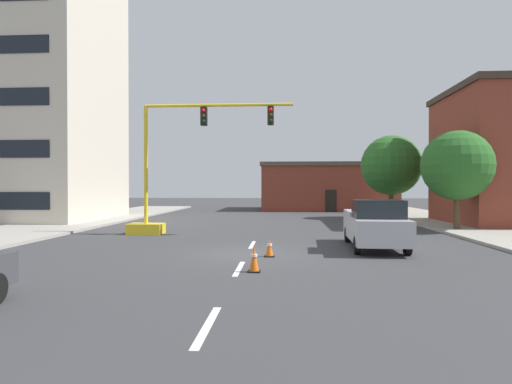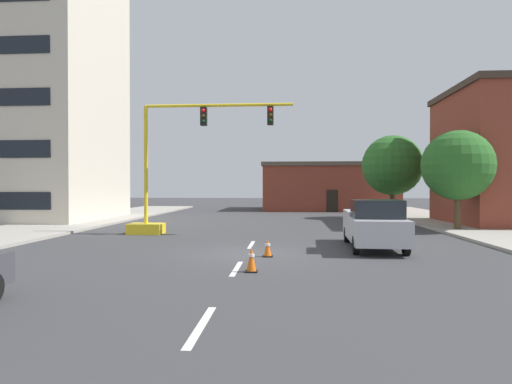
{
  "view_description": "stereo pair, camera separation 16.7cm",
  "coord_description": "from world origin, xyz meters",
  "px_view_note": "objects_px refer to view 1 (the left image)",
  "views": [
    {
      "loc": [
        1.38,
        -16.24,
        2.5
      ],
      "look_at": [
        -0.22,
        8.42,
        2.2
      ],
      "focal_mm": 30.74,
      "sensor_mm": 36.0,
      "label": 1
    },
    {
      "loc": [
        1.54,
        -16.23,
        2.5
      ],
      "look_at": [
        -0.22,
        8.42,
        2.2
      ],
      "focal_mm": 30.74,
      "sensor_mm": 36.0,
      "label": 2
    }
  ],
  "objects_px": {
    "pickup_truck_silver": "(375,224)",
    "traffic_signal_gantry": "(166,192)",
    "traffic_cone_roadside_a": "(254,259)",
    "traffic_cone_roadside_b": "(269,248)",
    "tree_right_mid": "(457,166)",
    "tree_right_far": "(391,165)"
  },
  "relations": [
    {
      "from": "tree_right_mid",
      "to": "traffic_cone_roadside_a",
      "type": "bearing_deg",
      "value": -130.3
    },
    {
      "from": "tree_right_mid",
      "to": "pickup_truck_silver",
      "type": "height_order",
      "value": "tree_right_mid"
    },
    {
      "from": "tree_right_mid",
      "to": "traffic_cone_roadside_a",
      "type": "relative_size",
      "value": 7.41
    },
    {
      "from": "tree_right_far",
      "to": "pickup_truck_silver",
      "type": "relative_size",
      "value": 1.19
    },
    {
      "from": "traffic_signal_gantry",
      "to": "tree_right_far",
      "type": "height_order",
      "value": "traffic_signal_gantry"
    },
    {
      "from": "traffic_signal_gantry",
      "to": "traffic_cone_roadside_a",
      "type": "distance_m",
      "value": 11.43
    },
    {
      "from": "tree_right_far",
      "to": "traffic_cone_roadside_a",
      "type": "xyz_separation_m",
      "value": [
        -9.26,
        -22.24,
        -3.79
      ]
    },
    {
      "from": "traffic_signal_gantry",
      "to": "pickup_truck_silver",
      "type": "xyz_separation_m",
      "value": [
        9.88,
        -4.64,
        -1.24
      ]
    },
    {
      "from": "pickup_truck_silver",
      "to": "traffic_signal_gantry",
      "type": "bearing_deg",
      "value": 154.83
    },
    {
      "from": "tree_right_far",
      "to": "traffic_cone_roadside_b",
      "type": "distance_m",
      "value": 21.7
    },
    {
      "from": "traffic_signal_gantry",
      "to": "tree_right_far",
      "type": "relative_size",
      "value": 1.33
    },
    {
      "from": "tree_right_far",
      "to": "pickup_truck_silver",
      "type": "height_order",
      "value": "tree_right_far"
    },
    {
      "from": "tree_right_mid",
      "to": "pickup_truck_silver",
      "type": "relative_size",
      "value": 1.03
    },
    {
      "from": "tree_right_far",
      "to": "pickup_truck_silver",
      "type": "distance_m",
      "value": 17.88
    },
    {
      "from": "traffic_signal_gantry",
      "to": "pickup_truck_silver",
      "type": "distance_m",
      "value": 10.99
    },
    {
      "from": "tree_right_far",
      "to": "traffic_cone_roadside_b",
      "type": "xyz_separation_m",
      "value": [
        -8.91,
        -19.41,
        -3.84
      ]
    },
    {
      "from": "tree_right_mid",
      "to": "pickup_truck_silver",
      "type": "bearing_deg",
      "value": -130.02
    },
    {
      "from": "tree_right_mid",
      "to": "traffic_cone_roadside_b",
      "type": "xyz_separation_m",
      "value": [
        -10.18,
        -9.6,
        -3.36
      ]
    },
    {
      "from": "traffic_cone_roadside_a",
      "to": "traffic_cone_roadside_b",
      "type": "bearing_deg",
      "value": 82.92
    },
    {
      "from": "tree_right_mid",
      "to": "traffic_cone_roadside_b",
      "type": "bearing_deg",
      "value": -136.7
    },
    {
      "from": "traffic_cone_roadside_a",
      "to": "traffic_cone_roadside_b",
      "type": "xyz_separation_m",
      "value": [
        0.35,
        2.83,
        -0.05
      ]
    },
    {
      "from": "traffic_cone_roadside_a",
      "to": "traffic_cone_roadside_b",
      "type": "height_order",
      "value": "traffic_cone_roadside_a"
    }
  ]
}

